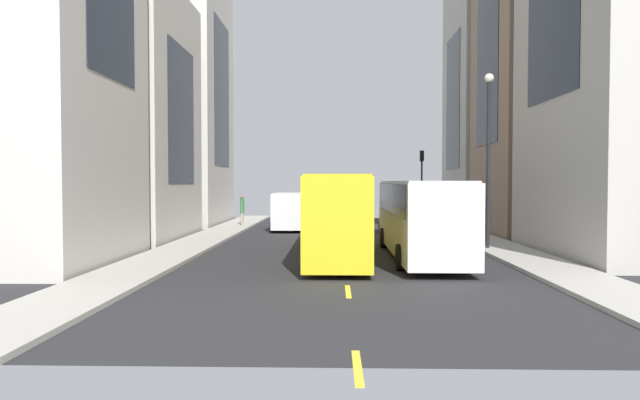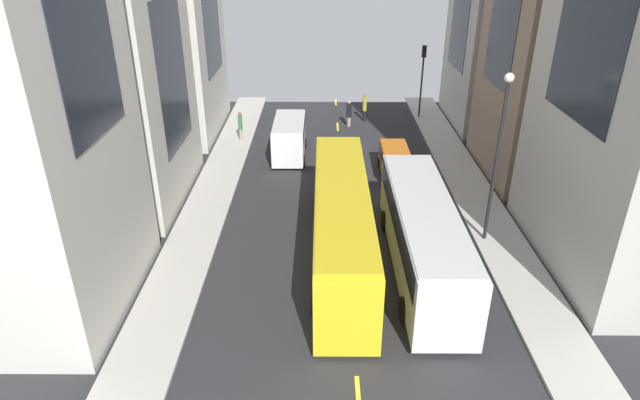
% 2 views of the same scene
% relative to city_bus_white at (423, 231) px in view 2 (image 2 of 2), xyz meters
% --- Properties ---
extents(ground_plane, '(42.05, 42.05, 0.00)m').
position_rel_city_bus_white_xyz_m(ground_plane, '(3.31, -6.20, -2.01)').
color(ground_plane, '#28282B').
extents(sidewalk_west, '(2.57, 44.00, 0.15)m').
position_rel_city_bus_white_xyz_m(sidewalk_west, '(-4.43, -6.20, -1.93)').
color(sidewalk_west, '#B2ADA3').
rests_on(sidewalk_west, ground).
extents(sidewalk_east, '(2.57, 44.00, 0.15)m').
position_rel_city_bus_white_xyz_m(sidewalk_east, '(11.05, -6.20, -1.93)').
color(sidewalk_east, '#B2ADA3').
rests_on(sidewalk_east, ground).
extents(lane_stripe_0, '(0.16, 2.00, 0.01)m').
position_rel_city_bus_white_xyz_m(lane_stripe_0, '(3.31, -27.20, -2.00)').
color(lane_stripe_0, yellow).
rests_on(lane_stripe_0, ground).
extents(lane_stripe_1, '(0.16, 2.00, 0.01)m').
position_rel_city_bus_white_xyz_m(lane_stripe_1, '(3.31, -20.20, -2.00)').
color(lane_stripe_1, yellow).
rests_on(lane_stripe_1, ground).
extents(lane_stripe_2, '(0.16, 2.00, 0.01)m').
position_rel_city_bus_white_xyz_m(lane_stripe_2, '(3.31, -13.20, -2.00)').
color(lane_stripe_2, yellow).
rests_on(lane_stripe_2, ground).
extents(lane_stripe_3, '(0.16, 2.00, 0.01)m').
position_rel_city_bus_white_xyz_m(lane_stripe_3, '(3.31, -6.20, -2.00)').
color(lane_stripe_3, yellow).
rests_on(lane_stripe_3, ground).
extents(lane_stripe_4, '(0.16, 2.00, 0.01)m').
position_rel_city_bus_white_xyz_m(lane_stripe_4, '(3.31, 0.80, -2.00)').
color(lane_stripe_4, yellow).
rests_on(lane_stripe_4, ground).
extents(lane_stripe_5, '(0.16, 2.00, 0.01)m').
position_rel_city_bus_white_xyz_m(lane_stripe_5, '(3.31, 7.80, -2.00)').
color(lane_stripe_5, yellow).
rests_on(lane_stripe_5, ground).
extents(building_east_1, '(6.63, 9.73, 14.35)m').
position_rel_city_bus_white_xyz_m(building_east_1, '(15.82, -7.62, 5.17)').
color(building_east_1, beige).
rests_on(building_east_1, ground).
extents(city_bus_white, '(2.80, 11.89, 3.35)m').
position_rel_city_bus_white_xyz_m(city_bus_white, '(0.00, 0.00, 0.00)').
color(city_bus_white, silver).
rests_on(city_bus_white, ground).
extents(streetcar_yellow, '(2.70, 14.14, 3.59)m').
position_rel_city_bus_white_xyz_m(streetcar_yellow, '(3.63, -1.02, 0.12)').
color(streetcar_yellow, yellow).
rests_on(streetcar_yellow, ground).
extents(delivery_van_white, '(2.25, 5.33, 2.58)m').
position_rel_city_bus_white_xyz_m(delivery_van_white, '(6.80, -13.90, -0.50)').
color(delivery_van_white, white).
rests_on(delivery_van_white, ground).
extents(car_orange_0, '(1.88, 4.11, 1.73)m').
position_rel_city_bus_white_xyz_m(car_orange_0, '(-0.10, -10.75, -0.99)').
color(car_orange_0, orange).
rests_on(car_orange_0, ground).
extents(pedestrian_crossing_near, '(0.33, 0.33, 2.27)m').
position_rel_city_bus_white_xyz_m(pedestrian_crossing_near, '(1.09, -21.70, -0.79)').
color(pedestrian_crossing_near, black).
rests_on(pedestrian_crossing_near, ground).
extents(pedestrian_waiting_curb, '(0.30, 0.30, 2.21)m').
position_rel_city_bus_white_xyz_m(pedestrian_waiting_curb, '(10.52, -16.58, -0.65)').
color(pedestrian_waiting_curb, gray).
rests_on(pedestrian_waiting_curb, ground).
extents(pedestrian_walking_far, '(0.40, 0.40, 2.08)m').
position_rel_city_bus_white_xyz_m(pedestrian_walking_far, '(2.41, -20.35, -0.92)').
color(pedestrian_walking_far, gray).
rests_on(pedestrian_walking_far, ground).
extents(traffic_light_near_corner, '(0.32, 0.44, 5.78)m').
position_rel_city_bus_white_xyz_m(traffic_light_near_corner, '(-3.55, -22.57, 2.17)').
color(traffic_light_near_corner, black).
rests_on(traffic_light_near_corner, ground).
extents(streetlamp_near, '(0.44, 0.44, 8.34)m').
position_rel_city_bus_white_xyz_m(streetlamp_near, '(-3.65, -2.51, 3.15)').
color(streetlamp_near, black).
rests_on(streetlamp_near, ground).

